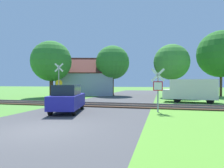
{
  "coord_description": "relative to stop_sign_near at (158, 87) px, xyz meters",
  "views": [
    {
      "loc": [
        4.7,
        -7.17,
        1.93
      ],
      "look_at": [
        0.5,
        9.77,
        1.8
      ],
      "focal_mm": 32.0,
      "sensor_mm": 36.0,
      "label": 1
    }
  ],
  "objects": [
    {
      "name": "tree_left",
      "position": [
        -13.95,
        10.5,
        3.13
      ],
      "size": [
        5.33,
        5.33,
        7.43
      ],
      "color": "#513823",
      "rests_on": "ground"
    },
    {
      "name": "crossing_sign_far",
      "position": [
        -9.42,
        4.28,
        0.5
      ],
      "size": [
        0.86,
        0.25,
        3.82
      ],
      "rotation": [
        0.0,
        0.0,
        0.25
      ],
      "color": "#9E9EA5",
      "rests_on": "ground"
    },
    {
      "name": "house",
      "position": [
        -11.28,
        16.31,
        0.27
      ],
      "size": [
        10.05,
        8.56,
        5.83
      ],
      "rotation": [
        0.0,
        0.0,
        0.27
      ],
      "color": "#99A3B7",
      "rests_on": "ground"
    },
    {
      "name": "mail_truck",
      "position": [
        3.06,
        7.37,
        -0.38
      ],
      "size": [
        5.15,
        2.68,
        2.24
      ],
      "rotation": [
        0.0,
        0.0,
        1.4
      ],
      "color": "silver",
      "rests_on": "ground"
    },
    {
      "name": "road_asphalt",
      "position": [
        -4.48,
        -4.03,
        -1.61
      ],
      "size": [
        7.92,
        80.0,
        0.01
      ],
      "primitive_type": "cube",
      "color": "#424244",
      "rests_on": "ground"
    },
    {
      "name": "stop_sign_near",
      "position": [
        0.0,
        0.0,
        0.0
      ],
      "size": [
        0.88,
        0.15,
        2.85
      ],
      "rotation": [
        0.0,
        0.0,
        3.11
      ],
      "color": "#9E9EA5",
      "rests_on": "ground"
    },
    {
      "name": "parked_car",
      "position": [
        -5.7,
        -1.34,
        -0.72
      ],
      "size": [
        2.5,
        4.27,
        1.78
      ],
      "rotation": [
        0.0,
        0.0,
        0.23
      ],
      "color": "navy",
      "rests_on": "ground"
    },
    {
      "name": "tree_center",
      "position": [
        -6.79,
        15.39,
        3.27
      ],
      "size": [
        4.96,
        4.96,
        7.38
      ],
      "color": "#513823",
      "rests_on": "ground"
    },
    {
      "name": "tree_right",
      "position": [
        1.53,
        14.4,
        3.02
      ],
      "size": [
        4.72,
        4.72,
        7.02
      ],
      "color": "#513823",
      "rests_on": "ground"
    },
    {
      "name": "tree_far",
      "position": [
        8.19,
        17.06,
        4.24
      ],
      "size": [
        6.42,
        6.42,
        9.08
      ],
      "color": "#513823",
      "rests_on": "ground"
    },
    {
      "name": "ground_plane",
      "position": [
        -4.48,
        -6.03,
        -1.62
      ],
      "size": [
        160.0,
        160.0,
        0.0
      ],
      "primitive_type": "plane",
      "color": "#4C8433"
    },
    {
      "name": "rail_track",
      "position": [
        -4.48,
        2.73,
        -1.56
      ],
      "size": [
        60.0,
        2.6,
        0.22
      ],
      "color": "#422D1E",
      "rests_on": "ground"
    }
  ]
}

